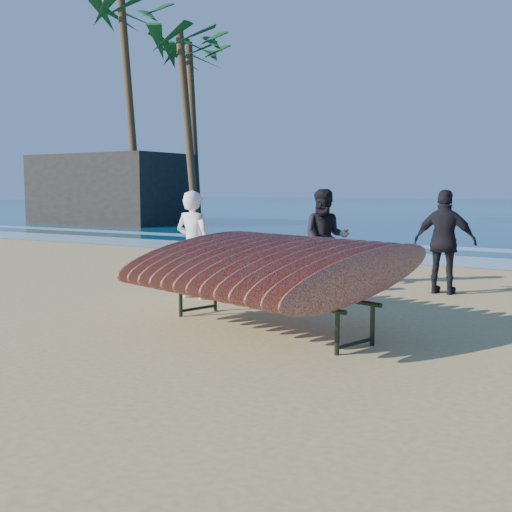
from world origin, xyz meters
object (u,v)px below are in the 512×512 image
Objects in this scene: person_dark_a at (325,237)px; palm_right at (193,58)px; palm_left at (128,17)px; palm_mid at (187,45)px; surfboard_rack at (267,266)px; person_dark_b at (445,242)px; building at (110,189)px; person_white at (194,245)px.

person_dark_a is 23.58m from palm_right.
palm_mid is at bearing 14.04° from palm_left.
surfboard_rack is at bearing -51.03° from palm_right.
surfboard_rack is 0.41× the size of palm_mid.
person_dark_a reaches higher than person_dark_b.
palm_mid is at bearing -56.40° from palm_right.
palm_left is (-17.87, 11.59, 8.77)m from person_dark_b.
palm_left is (-16.66, 15.74, 8.84)m from surfboard_rack.
building is 0.88× the size of palm_mid.
palm_left reaches higher than palm_mid.
person_white is 24.30m from building.
palm_right is (-16.32, 20.17, 7.73)m from surfboard_rack.
palm_left is at bearing -165.96° from palm_mid.
palm_left is at bearing 152.39° from surfboard_rack.
surfboard_rack is 27.07m from palm_right.
person_white is at bearing -52.40° from palm_mid.
building is at bearing 120.24° from person_dark_a.
palm_left is (-14.38, 14.31, 8.78)m from person_white.
building is (-17.85, 16.46, 0.89)m from person_white.
palm_left is 1.12× the size of palm_right.
person_dark_b is at bearing -32.78° from building.
person_dark_a is at bearing -36.11° from building.
palm_right is (-2.48, 3.73, 0.32)m from palm_mid.
person_white is 0.20× the size of palm_mid.
building is 0.76× the size of palm_left.
palm_mid is at bearing -42.42° from person_dark_b.
palm_left is 4.58m from palm_right.
palm_left reaches higher than person_dark_a.
person_dark_a is at bearing -44.26° from palm_mid.
person_dark_b is at bearing -39.24° from palm_mid.
building reaches higher than person_dark_a.
building is (-21.34, 13.74, 0.88)m from person_dark_b.
person_white is 0.99× the size of person_dark_a.
person_white is 0.23× the size of building.
surfboard_rack is 2.08× the size of person_white.
person_white is at bearing -140.28° from person_dark_a.
person_dark_a is at bearing -37.00° from palm_left.
person_dark_a is at bearing 120.16° from surfboard_rack.
building is 8.89m from palm_left.
palm_left is at bearing 119.35° from person_dark_a.
palm_right is (-17.53, 16.02, 7.66)m from person_dark_b.
palm_right reaches higher than surfboard_rack.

